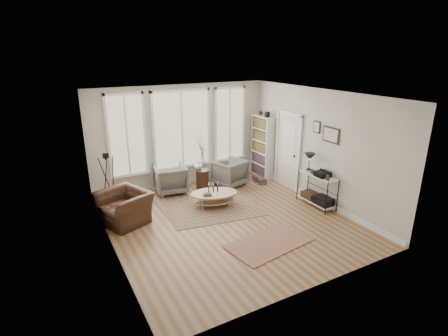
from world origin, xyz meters
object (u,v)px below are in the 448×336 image
low_shelf (317,187)px  armchair_right (229,172)px  armchair_left (171,179)px  side_table (202,164)px  coffee_table (214,196)px  accent_chair (124,207)px  bookcase (262,147)px

low_shelf → armchair_right: (-1.23, 2.32, -0.12)m
armchair_left → side_table: 0.98m
coffee_table → accent_chair: size_ratio=1.20×
armchair_left → armchair_right: 1.73m
coffee_table → armchair_right: 1.57m
bookcase → armchair_right: 1.42m
low_shelf → side_table: (-2.03, 2.45, 0.24)m
bookcase → accent_chair: bookcase is taller
armchair_left → accent_chair: bearing=44.7°
armchair_right → coffee_table: bearing=29.7°
side_table → armchair_left: bearing=169.1°
side_table → accent_chair: size_ratio=1.39×
low_shelf → armchair_right: size_ratio=1.54×
armchair_right → accent_chair: (-3.26, -0.87, -0.02)m
low_shelf → coffee_table: (-2.31, 1.19, -0.22)m
accent_chair → bookcase: bearing=80.9°
side_table → accent_chair: 2.68m
low_shelf → coffee_table: low_shelf is taller
bookcase → armchair_left: bearing=178.0°
armchair_right → side_table: bearing=-25.8°
armchair_left → accent_chair: armchair_left is taller
armchair_left → side_table: side_table is taller
accent_chair → coffee_table: bearing=60.9°
coffee_table → armchair_left: size_ratio=1.58×
side_table → coffee_table: bearing=-102.4°
armchair_right → side_table: 0.89m
coffee_table → low_shelf: bearing=-27.3°
armchair_right → side_table: side_table is taller
bookcase → side_table: 2.10m
bookcase → armchair_right: (-1.28, -0.20, -0.57)m
armchair_left → side_table: size_ratio=0.55×
coffee_table → side_table: bearing=77.6°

